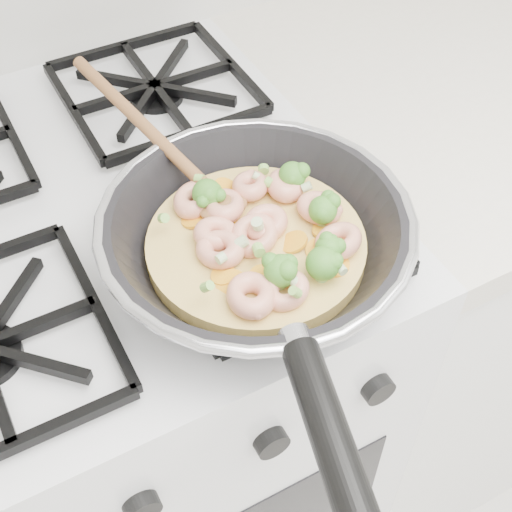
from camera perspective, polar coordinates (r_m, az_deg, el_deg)
name	(u,v)px	position (r m, az deg, el deg)	size (l,w,h in m)	color
stove	(135,406)	(1.17, -9.63, -11.73)	(0.60, 0.60, 0.92)	white
skillet	(257,239)	(0.69, 0.12, 1.36)	(0.31, 0.60, 0.09)	black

